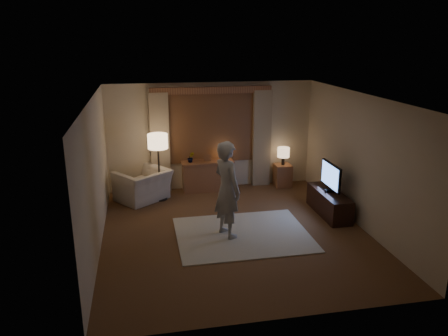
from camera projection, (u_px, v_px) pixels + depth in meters
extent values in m
cube|color=brown|center=(235.00, 233.00, 8.43)|extent=(5.00, 5.50, 0.02)
cube|color=silver|center=(236.00, 97.00, 7.67)|extent=(5.00, 5.50, 0.02)
cube|color=beige|center=(211.00, 136.00, 10.64)|extent=(5.00, 0.02, 2.60)
cube|color=beige|center=(283.00, 231.00, 5.46)|extent=(5.00, 0.02, 2.60)
cube|color=beige|center=(95.00, 176.00, 7.59)|extent=(0.02, 5.50, 2.60)
cube|color=beige|center=(361.00, 161.00, 8.51)|extent=(0.02, 5.50, 2.60)
cube|color=black|center=(211.00, 126.00, 10.54)|extent=(2.00, 0.01, 1.70)
cube|color=brown|center=(211.00, 126.00, 10.53)|extent=(2.08, 0.04, 1.78)
cube|color=tan|center=(160.00, 143.00, 10.34)|extent=(0.45, 0.12, 2.40)
cube|color=tan|center=(262.00, 139.00, 10.80)|extent=(0.45, 0.12, 2.40)
cube|color=brown|center=(211.00, 90.00, 10.23)|extent=(2.90, 0.14, 0.16)
cube|color=beige|center=(243.00, 234.00, 8.33)|extent=(2.50, 2.00, 0.02)
cube|color=brown|center=(208.00, 177.00, 10.65)|extent=(1.20, 0.40, 0.70)
cube|color=brown|center=(207.00, 159.00, 10.52)|extent=(0.16, 0.02, 0.20)
imported|color=#999999|center=(191.00, 158.00, 10.43)|extent=(0.17, 0.13, 0.30)
cylinder|color=black|center=(224.00, 160.00, 10.60)|extent=(0.08, 0.08, 0.12)
cylinder|color=#FFCE99|center=(224.00, 154.00, 10.56)|extent=(0.22, 0.22, 0.18)
cylinder|color=black|center=(160.00, 199.00, 10.14)|extent=(0.33, 0.33, 0.03)
cylinder|color=black|center=(159.00, 174.00, 9.97)|extent=(0.04, 0.04, 1.23)
cylinder|color=#FFCE99|center=(158.00, 141.00, 9.74)|extent=(0.45, 0.45, 0.33)
imported|color=beige|center=(143.00, 185.00, 10.00)|extent=(1.45, 1.43, 0.71)
cube|color=brown|center=(282.00, 175.00, 10.97)|extent=(0.40, 0.40, 0.56)
cylinder|color=black|center=(283.00, 161.00, 10.86)|extent=(0.08, 0.08, 0.20)
cylinder|color=#FFCE99|center=(283.00, 152.00, 10.79)|extent=(0.30, 0.30, 0.24)
cube|color=black|center=(329.00, 203.00, 9.23)|extent=(0.45, 1.40, 0.50)
cube|color=black|center=(330.00, 191.00, 9.15)|extent=(0.21, 0.10, 0.06)
cube|color=black|center=(331.00, 176.00, 9.05)|extent=(0.05, 0.86, 0.53)
cube|color=#588CF0|center=(330.00, 176.00, 9.05)|extent=(0.00, 0.80, 0.47)
imported|color=#B0ABA3|center=(227.00, 189.00, 8.03)|extent=(0.66, 0.78, 1.83)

